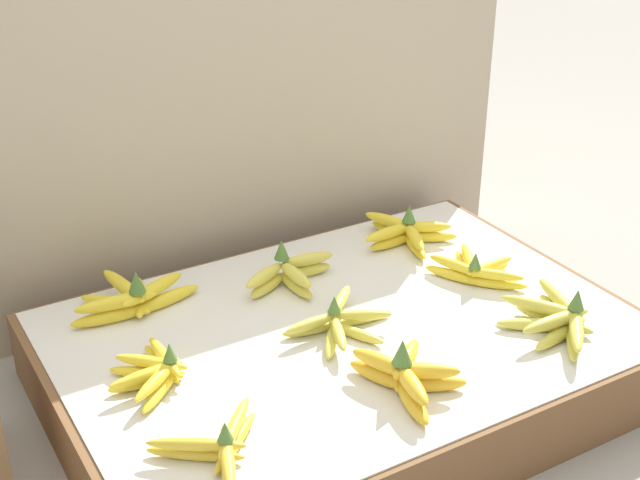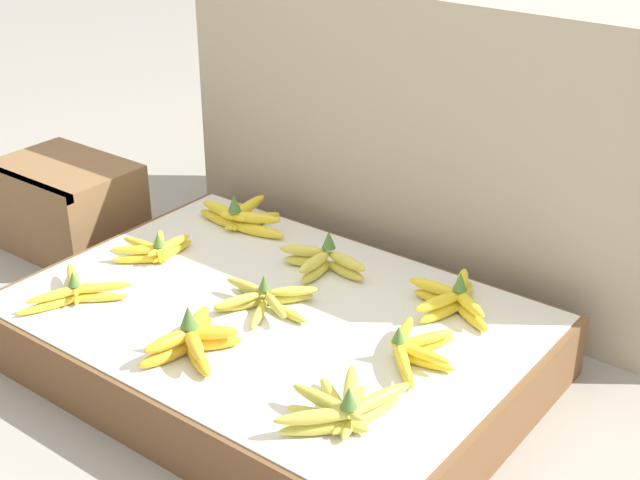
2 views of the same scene
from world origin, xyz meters
name	(u,v)px [view 1 (image 1 of 2)]	position (x,y,z in m)	size (l,w,h in m)	color
ground_plane	(344,389)	(0.00, 0.00, 0.00)	(10.00, 10.00, 0.00)	gray
display_platform	(344,359)	(0.00, 0.00, 0.08)	(1.16, 0.81, 0.15)	brown
back_vendor_table	(212,115)	(0.04, 0.71, 0.39)	(1.42, 0.47, 0.78)	tan
banana_bunch_front_left	(220,449)	(-0.39, -0.24, 0.18)	(0.21, 0.23, 0.08)	gold
banana_bunch_front_midleft	(406,374)	(-0.02, -0.24, 0.19)	(0.17, 0.23, 0.11)	gold
banana_bunch_front_midright	(559,320)	(0.36, -0.23, 0.18)	(0.19, 0.26, 0.10)	gold
banana_bunch_middle_left	(155,371)	(-0.40, 0.02, 0.18)	(0.15, 0.21, 0.08)	yellow
banana_bunch_middle_midleft	(339,322)	(-0.02, -0.01, 0.18)	(0.24, 0.22, 0.08)	gold
banana_bunch_middle_midright	(476,270)	(0.36, 0.02, 0.18)	(0.18, 0.22, 0.08)	yellow
banana_bunch_back_left	(132,298)	(-0.35, 0.28, 0.18)	(0.29, 0.18, 0.10)	yellow
banana_bunch_back_midleft	(289,273)	(-0.02, 0.21, 0.19)	(0.24, 0.14, 0.10)	#DBCC4C
banana_bunch_back_midright	(406,233)	(0.32, 0.24, 0.18)	(0.24, 0.24, 0.10)	yellow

